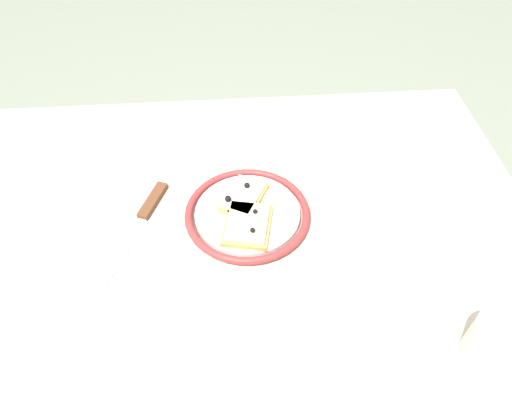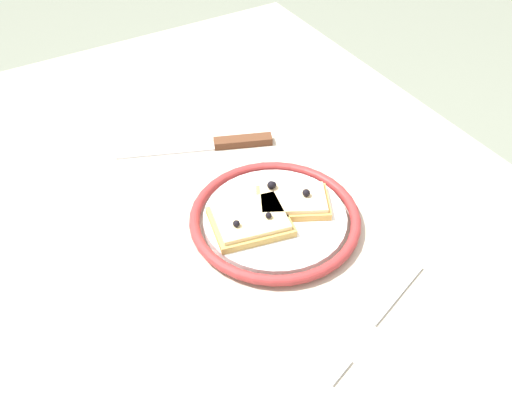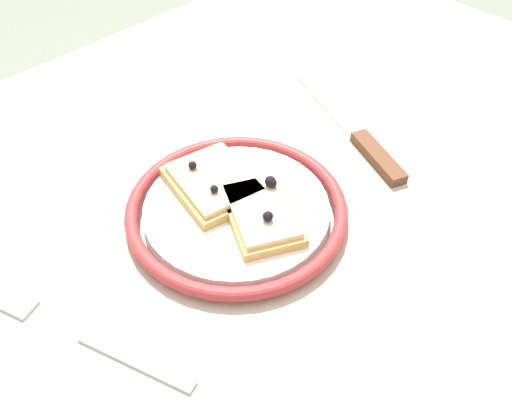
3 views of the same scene
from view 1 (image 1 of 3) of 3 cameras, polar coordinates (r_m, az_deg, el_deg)
ground_plane at (r=1.47m, az=-1.98°, el=-20.89°), size 6.00×6.00×0.00m
dining_table at (r=0.91m, az=-3.00°, el=-5.87°), size 1.11×0.78×0.72m
plate at (r=0.85m, az=-1.04°, el=-1.06°), size 0.23×0.23×0.02m
pizza_slice_near at (r=0.82m, az=-1.04°, el=-2.35°), size 0.10×0.11×0.02m
pizza_slice_far at (r=0.86m, az=-1.56°, el=1.03°), size 0.10×0.11×0.03m
knife at (r=0.88m, az=-13.23°, el=-1.01°), size 0.11×0.23×0.01m
fork at (r=0.89m, az=10.99°, el=0.08°), size 0.08×0.20×0.00m
cup at (r=0.75m, az=26.97°, el=-14.74°), size 0.08×0.08×0.08m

